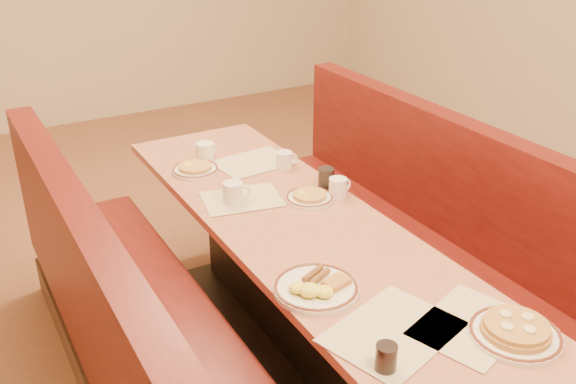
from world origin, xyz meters
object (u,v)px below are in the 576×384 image
coffee_mug_b (234,192)px  soda_tumbler_mid (326,178)px  eggs_plate (316,287)px  booth_left (142,352)px  diner_table (301,297)px  pancake_plate (515,332)px  coffee_mug_a (338,187)px  soda_tumbler_near (386,358)px  coffee_mug_c (285,160)px  booth_right (426,257)px  coffee_mug_d (205,152)px

coffee_mug_b → soda_tumbler_mid: 0.45m
eggs_plate → booth_left: bearing=138.4°
diner_table → booth_left: 0.73m
pancake_plate → eggs_plate: (-0.41, 0.53, -0.00)m
booth_left → eggs_plate: booth_left is taller
coffee_mug_a → soda_tumbler_near: soda_tumbler_near is taller
pancake_plate → eggs_plate: pancake_plate is taller
eggs_plate → soda_tumbler_mid: bearing=55.0°
booth_left → soda_tumbler_mid: (1.01, 0.25, 0.44)m
coffee_mug_c → booth_left: bearing=-147.7°
diner_table → booth_right: size_ratio=1.00×
eggs_plate → coffee_mug_c: 1.10m
coffee_mug_a → coffee_mug_c: size_ratio=1.01×
coffee_mug_c → coffee_mug_d: size_ratio=0.90×
coffee_mug_c → diner_table: bearing=-110.0°
coffee_mug_c → coffee_mug_d: 0.42m
coffee_mug_c → booth_right: bearing=-44.8°
coffee_mug_d → eggs_plate: bearing=-119.3°
diner_table → coffee_mug_c: (0.23, 0.55, 0.42)m
coffee_mug_a → coffee_mug_d: 0.78m
diner_table → pancake_plate: (0.20, -0.99, 0.40)m
eggs_plate → coffee_mug_c: coffee_mug_c is taller
eggs_plate → coffee_mug_d: bearing=84.2°
diner_table → coffee_mug_b: (-0.16, 0.32, 0.43)m
soda_tumbler_mid → booth_left: bearing=-166.4°
booth_right → soda_tumbler_near: (-0.98, -0.90, 0.43)m
booth_left → coffee_mug_a: booth_left is taller
booth_right → coffee_mug_c: 0.86m
booth_left → eggs_plate: bearing=-41.6°
eggs_plate → coffee_mug_d: (0.13, 1.29, 0.03)m
coffee_mug_c → soda_tumbler_near: bearing=-105.6°
booth_right → eggs_plate: booth_right is taller
coffee_mug_c → eggs_plate: bearing=-111.1°
coffee_mug_c → coffee_mug_b: bearing=-147.3°
eggs_plate → coffee_mug_a: bearing=50.6°
booth_left → pancake_plate: 1.42m
diner_table → eggs_plate: size_ratio=8.22×
coffee_mug_b → soda_tumbler_mid: (0.44, -0.08, 0.00)m
coffee_mug_b → eggs_plate: bearing=-76.4°
booth_right → diner_table: bearing=180.0°
soda_tumbler_near → soda_tumbler_mid: soda_tumbler_mid is taller
booth_right → coffee_mug_a: booth_right is taller
coffee_mug_d → pancake_plate: bearing=-104.7°
booth_left → coffee_mug_b: bearing=29.5°
pancake_plate → coffee_mug_c: (0.03, 1.53, 0.02)m
diner_table → eggs_plate: bearing=-114.9°
pancake_plate → booth_left: bearing=133.4°
soda_tumbler_near → coffee_mug_a: bearing=63.1°
pancake_plate → coffee_mug_a: coffee_mug_a is taller
coffee_mug_a → coffee_mug_c: 0.41m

